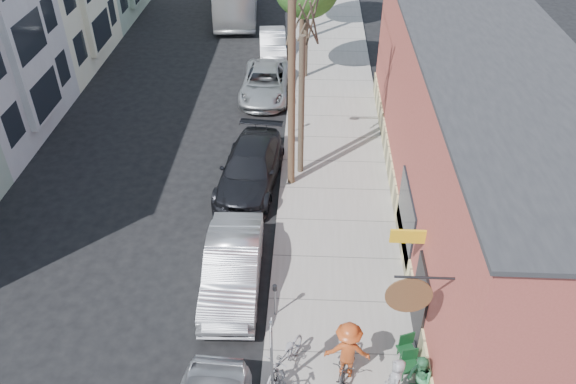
{
  "coord_description": "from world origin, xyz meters",
  "views": [
    {
      "loc": [
        3.18,
        -12.23,
        13.55
      ],
      "look_at": [
        2.44,
        3.87,
        1.5
      ],
      "focal_mm": 35.0,
      "sensor_mm": 36.0,
      "label": 1
    }
  ],
  "objects_px": {
    "car_4": "(273,44)",
    "utility_pole_near": "(290,61)",
    "patron_green": "(419,379)",
    "car_3": "(265,83)",
    "parking_meter_near": "(275,295)",
    "parking_meter_far": "(290,117)",
    "car_1": "(233,268)",
    "patio_chair_a": "(410,366)",
    "tree_bare": "(301,108)",
    "cyclist": "(348,351)",
    "car_2": "(250,168)",
    "parked_bike_b": "(285,358)",
    "sign_post": "(271,351)",
    "patio_chair_b": "(407,350)"
  },
  "relations": [
    {
      "from": "parking_meter_far",
      "to": "tree_bare",
      "type": "xyz_separation_m",
      "value": [
        0.55,
        -3.08,
        2.11
      ]
    },
    {
      "from": "car_4",
      "to": "car_2",
      "type": "bearing_deg",
      "value": -95.52
    },
    {
      "from": "parking_meter_far",
      "to": "utility_pole_near",
      "type": "distance_m",
      "value": 5.89
    },
    {
      "from": "parking_meter_near",
      "to": "patron_green",
      "type": "distance_m",
      "value": 4.77
    },
    {
      "from": "patio_chair_a",
      "to": "car_4",
      "type": "distance_m",
      "value": 22.85
    },
    {
      "from": "cyclist",
      "to": "parked_bike_b",
      "type": "distance_m",
      "value": 1.74
    },
    {
      "from": "tree_bare",
      "to": "parking_meter_near",
      "type": "bearing_deg",
      "value": -94.02
    },
    {
      "from": "patron_green",
      "to": "cyclist",
      "type": "relative_size",
      "value": 0.78
    },
    {
      "from": "patio_chair_b",
      "to": "car_1",
      "type": "xyz_separation_m",
      "value": [
        -5.25,
        2.8,
        0.22
      ]
    },
    {
      "from": "patio_chair_b",
      "to": "patron_green",
      "type": "bearing_deg",
      "value": -102.73
    },
    {
      "from": "sign_post",
      "to": "patron_green",
      "type": "distance_m",
      "value": 3.95
    },
    {
      "from": "sign_post",
      "to": "parking_meter_near",
      "type": "bearing_deg",
      "value": 92.14
    },
    {
      "from": "utility_pole_near",
      "to": "car_2",
      "type": "xyz_separation_m",
      "value": [
        -1.59,
        -0.04,
        -4.62
      ]
    },
    {
      "from": "patron_green",
      "to": "parking_meter_near",
      "type": "bearing_deg",
      "value": -136.38
    },
    {
      "from": "cyclist",
      "to": "patron_green",
      "type": "bearing_deg",
      "value": 163.12
    },
    {
      "from": "car_4",
      "to": "utility_pole_near",
      "type": "bearing_deg",
      "value": -88.63
    },
    {
      "from": "tree_bare",
      "to": "patio_chair_b",
      "type": "height_order",
      "value": "tree_bare"
    },
    {
      "from": "parking_meter_far",
      "to": "car_1",
      "type": "bearing_deg",
      "value": -98.56
    },
    {
      "from": "tree_bare",
      "to": "car_1",
      "type": "xyz_separation_m",
      "value": [
        -2.0,
        -6.55,
        -2.28
      ]
    },
    {
      "from": "parking_meter_far",
      "to": "parked_bike_b",
      "type": "relative_size",
      "value": 0.63
    },
    {
      "from": "patio_chair_b",
      "to": "car_3",
      "type": "relative_size",
      "value": 0.17
    },
    {
      "from": "parking_meter_near",
      "to": "patron_green",
      "type": "xyz_separation_m",
      "value": [
        3.95,
        -2.67,
        -0.07
      ]
    },
    {
      "from": "parked_bike_b",
      "to": "car_2",
      "type": "height_order",
      "value": "car_2"
    },
    {
      "from": "patio_chair_a",
      "to": "car_2",
      "type": "relative_size",
      "value": 0.16
    },
    {
      "from": "car_4",
      "to": "car_1",
      "type": "bearing_deg",
      "value": -95.52
    },
    {
      "from": "patron_green",
      "to": "car_3",
      "type": "relative_size",
      "value": 0.3
    },
    {
      "from": "tree_bare",
      "to": "car_1",
      "type": "bearing_deg",
      "value": -106.97
    },
    {
      "from": "tree_bare",
      "to": "car_1",
      "type": "height_order",
      "value": "tree_bare"
    },
    {
      "from": "parking_meter_far",
      "to": "tree_bare",
      "type": "bearing_deg",
      "value": -79.88
    },
    {
      "from": "sign_post",
      "to": "car_3",
      "type": "distance_m",
      "value": 17.73
    },
    {
      "from": "tree_bare",
      "to": "patron_green",
      "type": "height_order",
      "value": "tree_bare"
    },
    {
      "from": "parking_meter_near",
      "to": "patio_chair_b",
      "type": "distance_m",
      "value": 4.11
    },
    {
      "from": "parking_meter_near",
      "to": "car_1",
      "type": "relative_size",
      "value": 0.25
    },
    {
      "from": "tree_bare",
      "to": "patron_green",
      "type": "xyz_separation_m",
      "value": [
        3.4,
        -10.51,
        -2.18
      ]
    },
    {
      "from": "patio_chair_b",
      "to": "parked_bike_b",
      "type": "distance_m",
      "value": 3.42
    },
    {
      "from": "sign_post",
      "to": "patio_chair_b",
      "type": "xyz_separation_m",
      "value": [
        3.7,
        1.17,
        -1.24
      ]
    },
    {
      "from": "cyclist",
      "to": "car_1",
      "type": "xyz_separation_m",
      "value": [
        -3.54,
        3.31,
        -0.31
      ]
    },
    {
      "from": "patio_chair_a",
      "to": "car_1",
      "type": "height_order",
      "value": "car_1"
    },
    {
      "from": "patron_green",
      "to": "car_1",
      "type": "height_order",
      "value": "patron_green"
    },
    {
      "from": "car_2",
      "to": "car_3",
      "type": "height_order",
      "value": "car_2"
    },
    {
      "from": "car_1",
      "to": "patio_chair_a",
      "type": "bearing_deg",
      "value": -34.08
    },
    {
      "from": "parking_meter_near",
      "to": "tree_bare",
      "type": "height_order",
      "value": "tree_bare"
    },
    {
      "from": "cyclist",
      "to": "car_4",
      "type": "height_order",
      "value": "cyclist"
    },
    {
      "from": "car_1",
      "to": "tree_bare",
      "type": "bearing_deg",
      "value": 71.24
    },
    {
      "from": "patio_chair_a",
      "to": "car_4",
      "type": "height_order",
      "value": "car_4"
    },
    {
      "from": "parking_meter_far",
      "to": "car_2",
      "type": "xyz_separation_m",
      "value": [
        -1.45,
        -3.94,
        -0.19
      ]
    },
    {
      "from": "parking_meter_near",
      "to": "car_4",
      "type": "xyz_separation_m",
      "value": [
        -1.45,
        20.19,
        -0.27
      ]
    },
    {
      "from": "parking_meter_far",
      "to": "car_1",
      "type": "height_order",
      "value": "car_1"
    },
    {
      "from": "parking_meter_near",
      "to": "patron_green",
      "type": "relative_size",
      "value": 0.82
    },
    {
      "from": "patio_chair_a",
      "to": "car_1",
      "type": "bearing_deg",
      "value": 136.0
    }
  ]
}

